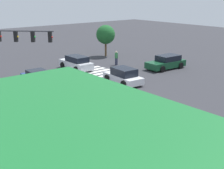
% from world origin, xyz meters
% --- Properties ---
extents(ground_plane, '(110.60, 110.60, 0.00)m').
position_xyz_m(ground_plane, '(0.00, 0.00, 0.00)').
color(ground_plane, '#333338').
extents(crosswalk_markings, '(11.54, 4.40, 0.01)m').
position_xyz_m(crosswalk_markings, '(0.00, -7.40, 0.00)').
color(crosswalk_markings, silver).
rests_on(crosswalk_markings, ground_plane).
extents(traffic_signal_mast, '(4.80, 4.80, 5.55)m').
position_xyz_m(traffic_signal_mast, '(6.11, -6.11, 4.24)').
color(traffic_signal_mast, '#47474C').
rests_on(traffic_signal_mast, ground_plane).
extents(car_0, '(2.28, 4.35, 1.50)m').
position_xyz_m(car_0, '(-3.19, -2.18, 0.71)').
color(car_0, silver).
rests_on(car_0, ground_plane).
extents(car_1, '(2.04, 4.40, 1.56)m').
position_xyz_m(car_1, '(-2.81, -9.63, 0.75)').
color(car_1, silver).
rests_on(car_1, ground_plane).
extents(car_2, '(2.15, 4.38, 1.45)m').
position_xyz_m(car_2, '(3.39, -6.45, 0.68)').
color(car_2, navy).
rests_on(car_2, ground_plane).
extents(car_3, '(4.56, 2.03, 1.40)m').
position_xyz_m(car_3, '(3.99, 3.31, 0.66)').
color(car_3, brown).
rests_on(car_3, ground_plane).
extents(car_4, '(4.78, 2.41, 1.51)m').
position_xyz_m(car_4, '(-10.91, -3.55, 0.72)').
color(car_4, '#144728').
rests_on(car_4, ground_plane).
extents(pedestrian, '(0.41, 0.40, 1.69)m').
position_xyz_m(pedestrian, '(-7.73, -8.52, 0.94)').
color(pedestrian, '#232842').
rests_on(pedestrian, ground_plane).
extents(tree_corner_a, '(2.52, 2.52, 4.18)m').
position_xyz_m(tree_corner_a, '(-10.14, -13.57, 2.90)').
color(tree_corner_a, brown).
rests_on(tree_corner_a, ground_plane).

